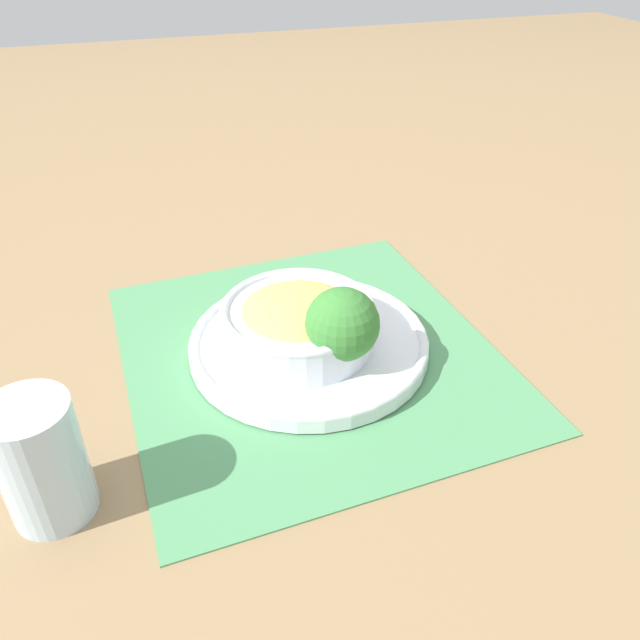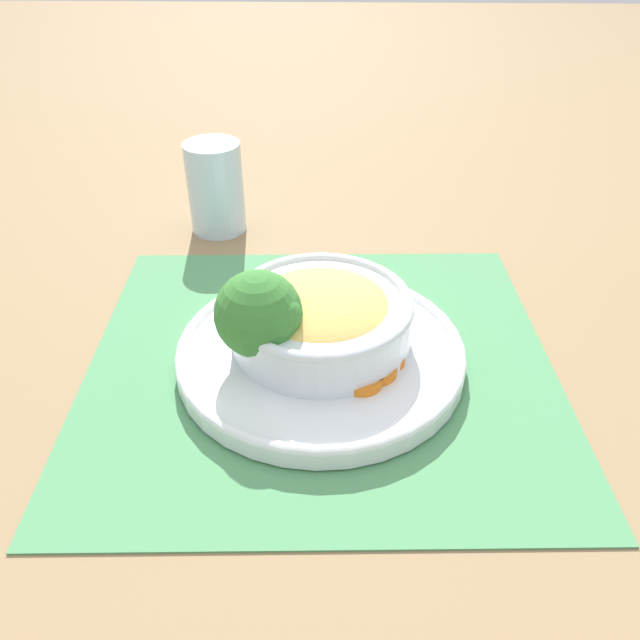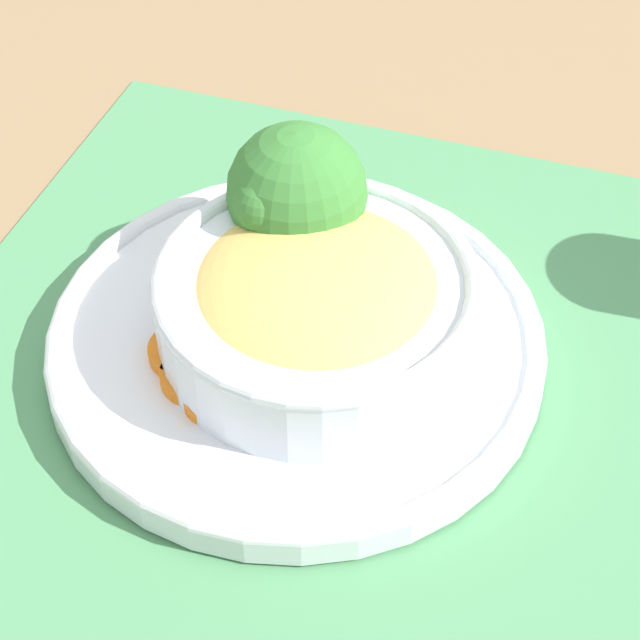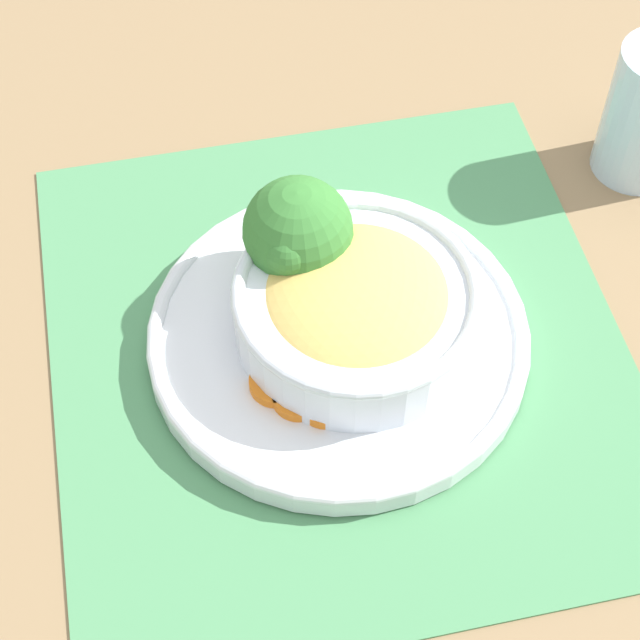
# 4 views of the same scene
# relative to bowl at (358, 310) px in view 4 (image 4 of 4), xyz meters

# --- Properties ---
(ground_plane) EXTENTS (4.00, 4.00, 0.00)m
(ground_plane) POSITION_rel_bowl_xyz_m (0.00, 0.01, -0.05)
(ground_plane) COLOR #8C704C
(placemat) EXTENTS (0.46, 0.43, 0.00)m
(placemat) POSITION_rel_bowl_xyz_m (0.00, 0.01, -0.05)
(placemat) COLOR #4C8C59
(placemat) RESTS_ON ground_plane
(plate) EXTENTS (0.28, 0.28, 0.02)m
(plate) POSITION_rel_bowl_xyz_m (0.00, 0.01, -0.03)
(plate) COLOR silver
(plate) RESTS_ON placemat
(bowl) EXTENTS (0.17, 0.17, 0.06)m
(bowl) POSITION_rel_bowl_xyz_m (0.00, 0.00, 0.00)
(bowl) COLOR silver
(bowl) RESTS_ON plate
(broccoli_floret) EXTENTS (0.08, 0.08, 0.09)m
(broccoli_floret) POSITION_rel_bowl_xyz_m (0.06, 0.03, 0.02)
(broccoli_floret) COLOR #84AD5B
(broccoli_floret) RESTS_ON plate
(carrot_slice_near) EXTENTS (0.04, 0.04, 0.01)m
(carrot_slice_near) POSITION_rel_bowl_xyz_m (-0.03, 0.06, -0.02)
(carrot_slice_near) COLOR orange
(carrot_slice_near) RESTS_ON plate
(carrot_slice_middle) EXTENTS (0.04, 0.04, 0.01)m
(carrot_slice_middle) POSITION_rel_bowl_xyz_m (-0.05, 0.05, -0.02)
(carrot_slice_middle) COLOR orange
(carrot_slice_middle) RESTS_ON plate
(carrot_slice_far) EXTENTS (0.04, 0.04, 0.01)m
(carrot_slice_far) POSITION_rel_bowl_xyz_m (-0.06, 0.03, -0.02)
(carrot_slice_far) COLOR orange
(carrot_slice_far) RESTS_ON plate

